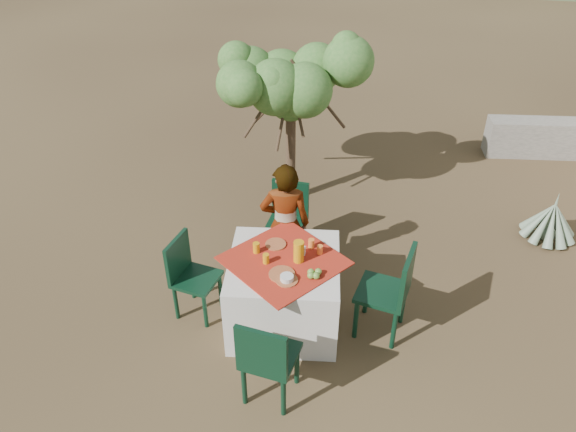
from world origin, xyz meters
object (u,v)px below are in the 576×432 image
(chair_left, at_px, (189,273))
(table, at_px, (284,291))
(juice_pitcher, at_px, (299,251))
(chair_near, at_px, (267,358))
(chair_right, at_px, (392,289))
(person, at_px, (285,225))
(shrub_tree, at_px, (296,89))
(agave, at_px, (551,221))
(chair_far, at_px, (288,217))

(chair_left, bearing_deg, table, -77.72)
(chair_left, distance_m, juice_pitcher, 1.14)
(table, relative_size, chair_near, 1.40)
(chair_right, bearing_deg, person, -107.17)
(chair_right, bearing_deg, chair_near, -32.75)
(chair_near, relative_size, shrub_tree, 0.49)
(table, height_order, juice_pitcher, juice_pitcher)
(person, distance_m, agave, 3.23)
(table, bearing_deg, chair_right, -5.27)
(person, xyz_separation_m, juice_pitcher, (0.17, -0.65, 0.17))
(chair_left, height_order, juice_pitcher, juice_pitcher)
(chair_near, distance_m, chair_left, 1.34)
(chair_near, relative_size, person, 0.66)
(agave, bearing_deg, chair_right, -140.61)
(chair_far, distance_m, shrub_tree, 1.57)
(juice_pitcher, bearing_deg, chair_left, 175.31)
(shrub_tree, bearing_deg, agave, -12.91)
(chair_far, xyz_separation_m, chair_right, (1.03, -1.17, 0.05))
(person, distance_m, shrub_tree, 1.81)
(chair_left, bearing_deg, person, -40.24)
(chair_left, bearing_deg, chair_far, -24.44)
(chair_near, xyz_separation_m, chair_left, (-0.86, 1.04, -0.04))
(chair_near, xyz_separation_m, person, (0.04, 1.60, 0.18))
(shrub_tree, bearing_deg, person, -90.75)
(table, xyz_separation_m, shrub_tree, (-0.01, 2.27, 1.13))
(chair_far, height_order, chair_near, chair_near)
(chair_near, xyz_separation_m, chair_right, (1.07, 0.86, 0.03))
(chair_near, distance_m, agave, 4.01)
(chair_far, relative_size, chair_near, 0.96)
(chair_right, height_order, shrub_tree, shrub_tree)
(person, height_order, agave, person)
(chair_left, relative_size, chair_right, 0.88)
(table, bearing_deg, juice_pitcher, -0.11)
(chair_far, relative_size, juice_pitcher, 4.16)
(chair_left, height_order, shrub_tree, shrub_tree)
(chair_near, relative_size, agave, 1.35)
(chair_left, bearing_deg, juice_pitcher, -77.06)
(chair_far, height_order, chair_left, chair_far)
(chair_left, height_order, person, person)
(chair_left, xyz_separation_m, person, (0.89, 0.56, 0.22))
(chair_far, bearing_deg, person, -78.95)
(table, xyz_separation_m, person, (-0.03, 0.65, 0.32))
(chair_near, height_order, person, person)
(person, relative_size, agave, 2.04)
(chair_near, distance_m, chair_right, 1.37)
(chair_right, relative_size, agave, 1.43)
(chair_far, relative_size, chair_right, 0.91)
(chair_far, height_order, agave, chair_far)
(chair_far, relative_size, chair_left, 1.03)
(shrub_tree, height_order, agave, shrub_tree)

